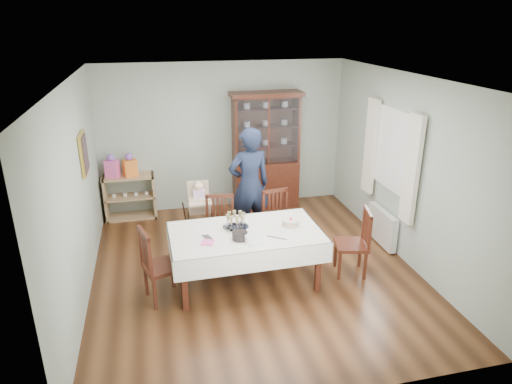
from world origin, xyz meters
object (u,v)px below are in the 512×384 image
object	(u,v)px
dining_table	(246,257)
sideboard	(130,197)
birthday_cake	(291,223)
high_chair	(200,219)
woman	(249,185)
chair_far_right	(279,236)
champagne_tray	(236,223)
gift_bag_orange	(130,166)
gift_bag_pink	(112,167)
chair_far_left	(221,242)
chair_end_right	(352,255)
chair_end_left	(162,278)
china_cabinet	(266,150)

from	to	relation	value
dining_table	sideboard	bearing A→B (deg)	121.21
sideboard	birthday_cake	xyz separation A→B (m)	(2.20, -2.56, 0.41)
high_chair	woman	bearing A→B (deg)	-5.89
woman	dining_table	bearing A→B (deg)	66.77
chair_far_right	birthday_cake	bearing A→B (deg)	-101.66
dining_table	champagne_tray	bearing A→B (deg)	124.97
dining_table	gift_bag_orange	size ratio (longest dim) A/B	4.82
woman	gift_bag_pink	bearing A→B (deg)	-39.92
chair_far_left	champagne_tray	xyz separation A→B (m)	(0.14, -0.54, 0.54)
chair_far_right	gift_bag_orange	distance (m)	2.96
chair_far_right	champagne_tray	size ratio (longest dim) A/B	2.80
chair_end_right	birthday_cake	distance (m)	1.02
woman	gift_bag_pink	distance (m)	2.52
champagne_tray	birthday_cake	bearing A→B (deg)	-8.88
chair_end_right	dining_table	bearing A→B (deg)	-80.78
woman	gift_bag_pink	world-z (taller)	woman
gift_bag_pink	champagne_tray	bearing A→B (deg)	-54.67
chair_far_left	chair_end_left	world-z (taller)	chair_end_left
woman	birthday_cake	distance (m)	1.27
woman	high_chair	world-z (taller)	woman
birthday_cake	woman	bearing A→B (deg)	103.84
sideboard	chair_far_left	xyz separation A→B (m)	(1.33, -1.91, -0.11)
gift_bag_orange	sideboard	bearing A→B (deg)	159.34
gift_bag_pink	gift_bag_orange	world-z (taller)	gift_bag_orange
chair_far_left	gift_bag_orange	size ratio (longest dim) A/B	2.34
chair_far_right	high_chair	distance (m)	1.31
dining_table	sideboard	size ratio (longest dim) A/B	2.24
china_cabinet	champagne_tray	world-z (taller)	china_cabinet
chair_far_left	gift_bag_orange	world-z (taller)	gift_bag_orange
woman	gift_bag_pink	xyz separation A→B (m)	(-2.15, 1.31, 0.05)
birthday_cake	gift_bag_orange	distance (m)	3.33
woman	high_chair	bearing A→B (deg)	-15.55
chair_far_left	chair_far_right	xyz separation A→B (m)	(0.91, 0.00, 0.00)
chair_end_left	woman	size ratio (longest dim) A/B	0.53
chair_far_right	chair_end_left	world-z (taller)	chair_end_left
high_chair	champagne_tray	xyz separation A→B (m)	(0.36, -1.21, 0.43)
high_chair	birthday_cake	distance (m)	1.77
chair_end_right	birthday_cake	size ratio (longest dim) A/B	3.65
chair_end_right	high_chair	xyz separation A→B (m)	(-1.96, 1.47, 0.11)
gift_bag_pink	chair_far_right	bearing A→B (deg)	-37.10
chair_end_right	gift_bag_pink	xyz separation A→B (m)	(-3.32, 2.68, 0.70)
champagne_tray	gift_bag_pink	world-z (taller)	gift_bag_pink
woman	birthday_cake	world-z (taller)	woman
chair_far_right	high_chair	size ratio (longest dim) A/B	0.96
high_chair	gift_bag_pink	distance (m)	1.91
dining_table	gift_bag_orange	world-z (taller)	gift_bag_orange
chair_end_right	champagne_tray	bearing A→B (deg)	-85.63
high_chair	champagne_tray	distance (m)	1.33
sideboard	champagne_tray	bearing A→B (deg)	-59.02
dining_table	chair_end_left	distance (m)	1.14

